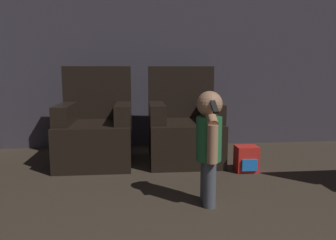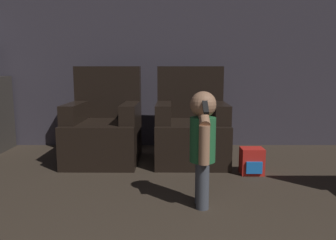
{
  "view_description": "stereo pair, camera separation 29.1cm",
  "coord_description": "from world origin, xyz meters",
  "px_view_note": "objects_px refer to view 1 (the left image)",
  "views": [
    {
      "loc": [
        -0.43,
        0.18,
        1.01
      ],
      "look_at": [
        -0.13,
        3.09,
        0.56
      ],
      "focal_mm": 35.0,
      "sensor_mm": 36.0,
      "label": 1
    },
    {
      "loc": [
        -0.14,
        0.16,
        1.01
      ],
      "look_at": [
        -0.13,
        3.09,
        0.56
      ],
      "focal_mm": 35.0,
      "sensor_mm": 36.0,
      "label": 2
    }
  ],
  "objects_px": {
    "person_toddler": "(209,139)",
    "armchair_left": "(96,130)",
    "armchair_right": "(183,128)",
    "toy_backpack": "(247,159)"
  },
  "relations": [
    {
      "from": "armchair_left",
      "to": "armchair_right",
      "type": "bearing_deg",
      "value": 0.55
    },
    {
      "from": "toy_backpack",
      "to": "person_toddler",
      "type": "bearing_deg",
      "value": -126.52
    },
    {
      "from": "person_toddler",
      "to": "armchair_right",
      "type": "bearing_deg",
      "value": -179.75
    },
    {
      "from": "person_toddler",
      "to": "toy_backpack",
      "type": "xyz_separation_m",
      "value": [
        0.56,
        0.76,
        -0.38
      ]
    },
    {
      "from": "armchair_right",
      "to": "person_toddler",
      "type": "height_order",
      "value": "armchair_right"
    },
    {
      "from": "armchair_left",
      "to": "armchair_right",
      "type": "relative_size",
      "value": 1.0
    },
    {
      "from": "person_toddler",
      "to": "armchair_left",
      "type": "bearing_deg",
      "value": -142.48
    },
    {
      "from": "toy_backpack",
      "to": "armchair_right",
      "type": "bearing_deg",
      "value": 137.7
    },
    {
      "from": "person_toddler",
      "to": "toy_backpack",
      "type": "distance_m",
      "value": 1.02
    },
    {
      "from": "person_toddler",
      "to": "toy_backpack",
      "type": "height_order",
      "value": "person_toddler"
    }
  ]
}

